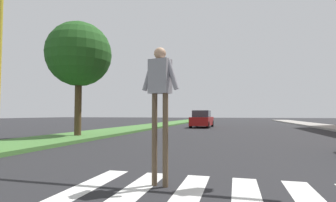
% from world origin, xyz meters
% --- Properties ---
extents(ground_plane, '(140.00, 140.00, 0.00)m').
position_xyz_m(ground_plane, '(0.00, 30.00, 0.00)').
color(ground_plane, '#262628').
extents(crosswalk, '(4.95, 2.20, 0.01)m').
position_xyz_m(crosswalk, '(0.00, 8.25, 0.00)').
color(crosswalk, silver).
rests_on(crosswalk, ground_plane).
extents(median_strip, '(3.38, 64.00, 0.15)m').
position_xyz_m(median_strip, '(-8.07, 28.00, 0.07)').
color(median_strip, '#477A38').
rests_on(median_strip, ground_plane).
extents(tree_mid, '(3.48, 3.48, 6.13)m').
position_xyz_m(tree_mid, '(-7.88, 16.15, 4.51)').
color(tree_mid, '#4C3823').
rests_on(tree_mid, median_strip).
extents(traffic_light_gantry, '(10.13, 0.30, 6.00)m').
position_xyz_m(traffic_light_gantry, '(-3.62, 10.17, 4.41)').
color(traffic_light_gantry, gold).
rests_on(traffic_light_gantry, median_strip).
extents(pedestrian_performer, '(0.75, 0.31, 2.49)m').
position_xyz_m(pedestrian_performer, '(-1.01, 8.40, 1.66)').
color(pedestrian_performer, brown).
rests_on(pedestrian_performer, ground_plane).
extents(sedan_midblock, '(1.90, 4.45, 1.63)m').
position_xyz_m(sedan_midblock, '(-2.85, 29.00, 0.76)').
color(sedan_midblock, maroon).
rests_on(sedan_midblock, ground_plane).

